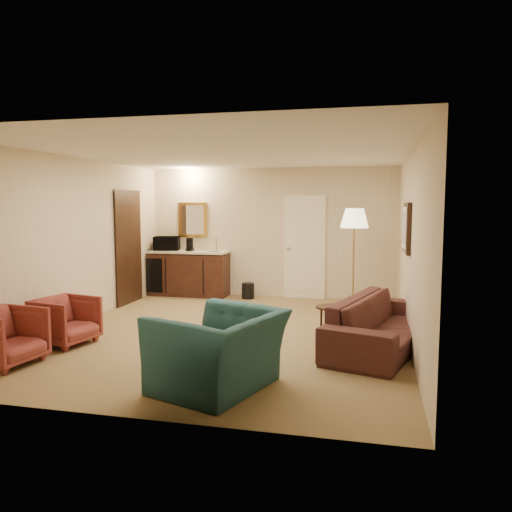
{
  "coord_description": "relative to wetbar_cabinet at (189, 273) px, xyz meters",
  "views": [
    {
      "loc": [
        1.98,
        -6.87,
        1.88
      ],
      "look_at": [
        0.28,
        0.5,
        1.09
      ],
      "focal_mm": 35.0,
      "sensor_mm": 36.0,
      "label": 1
    }
  ],
  "objects": [
    {
      "name": "microwave",
      "position": [
        -0.5,
        0.04,
        0.64
      ],
      "size": [
        0.57,
        0.4,
        0.35
      ],
      "primitive_type": "imported",
      "rotation": [
        0.0,
        0.0,
        0.23
      ],
      "color": "black",
      "rests_on": "wetbar_cabinet"
    },
    {
      "name": "rose_chair_far",
      "position": [
        -0.5,
        -4.71,
        -0.09
      ],
      "size": [
        0.76,
        0.8,
        0.73
      ],
      "primitive_type": "imported",
      "rotation": [
        0.0,
        0.0,
        1.44
      ],
      "color": "brown",
      "rests_on": "ground"
    },
    {
      "name": "room_walls",
      "position": [
        1.55,
        -1.95,
        1.26
      ],
      "size": [
        5.02,
        6.01,
        2.61
      ],
      "color": "beige",
      "rests_on": "ground"
    },
    {
      "name": "waste_bin",
      "position": [
        1.26,
        -0.07,
        -0.31
      ],
      "size": [
        0.32,
        0.32,
        0.31
      ],
      "primitive_type": "cylinder",
      "rotation": [
        0.0,
        0.0,
        -0.35
      ],
      "color": "black",
      "rests_on": "ground"
    },
    {
      "name": "teal_armchair",
      "position": [
        2.15,
        -4.86,
        0.07
      ],
      "size": [
        1.14,
        1.41,
        1.06
      ],
      "primitive_type": "imported",
      "rotation": [
        0.0,
        0.0,
        -1.9
      ],
      "color": "#215352",
      "rests_on": "ground"
    },
    {
      "name": "wetbar_cabinet",
      "position": [
        0.0,
        0.0,
        0.0
      ],
      "size": [
        1.64,
        0.58,
        0.92
      ],
      "primitive_type": "cube",
      "color": "#371D11",
      "rests_on": "ground"
    },
    {
      "name": "floor_lamp",
      "position": [
        3.35,
        -0.94,
        0.45
      ],
      "size": [
        0.59,
        0.59,
        1.81
      ],
      "primitive_type": "cube",
      "rotation": [
        0.0,
        0.0,
        -0.26
      ],
      "color": "#AC8539",
      "rests_on": "ground"
    },
    {
      "name": "coffee_maker",
      "position": [
        0.02,
        -0.0,
        0.59
      ],
      "size": [
        0.18,
        0.18,
        0.27
      ],
      "primitive_type": "cylinder",
      "rotation": [
        0.0,
        0.0,
        0.28
      ],
      "color": "black",
      "rests_on": "wetbar_cabinet"
    },
    {
      "name": "sofa",
      "position": [
        3.8,
        -3.03,
        -0.01
      ],
      "size": [
        1.32,
        2.4,
        0.9
      ],
      "primitive_type": "imported",
      "rotation": [
        0.0,
        0.0,
        1.27
      ],
      "color": "black",
      "rests_on": "ground"
    },
    {
      "name": "rose_chair_near",
      "position": [
        -0.33,
        -3.78,
        -0.11
      ],
      "size": [
        0.77,
        0.81,
        0.71
      ],
      "primitive_type": "imported",
      "rotation": [
        0.0,
        0.0,
        1.36
      ],
      "color": "brown",
      "rests_on": "ground"
    },
    {
      "name": "coffee_table",
      "position": [
        3.22,
        -2.43,
        -0.26
      ],
      "size": [
        0.84,
        0.72,
        0.41
      ],
      "primitive_type": "cube",
      "rotation": [
        0.0,
        0.0,
        -0.4
      ],
      "color": "black",
      "rests_on": "ground"
    },
    {
      "name": "ground",
      "position": [
        1.65,
        -2.72,
        -0.46
      ],
      "size": [
        6.0,
        6.0,
        0.0
      ],
      "primitive_type": "plane",
      "color": "olive",
      "rests_on": "ground"
    }
  ]
}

